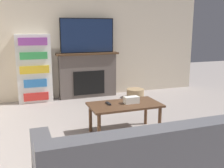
# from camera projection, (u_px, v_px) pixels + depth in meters

# --- Properties ---
(wall_back) EXTENTS (5.77, 0.06, 2.70)m
(wall_back) POSITION_uv_depth(u_px,v_px,m) (84.00, 37.00, 5.88)
(wall_back) COLOR beige
(wall_back) RESTS_ON ground_plane
(fireplace) EXTENTS (1.39, 0.28, 1.01)m
(fireplace) POSITION_uv_depth(u_px,v_px,m) (88.00, 75.00, 5.94)
(fireplace) COLOR #605651
(fireplace) RESTS_ON ground_plane
(tv) EXTENTS (1.20, 0.03, 0.75)m
(tv) POSITION_uv_depth(u_px,v_px,m) (87.00, 36.00, 5.74)
(tv) COLOR black
(tv) RESTS_ON fireplace
(coffee_table) EXTENTS (1.06, 0.57, 0.45)m
(coffee_table) POSITION_uv_depth(u_px,v_px,m) (125.00, 108.00, 3.89)
(coffee_table) COLOR brown
(coffee_table) RESTS_ON ground_plane
(tissue_box) EXTENTS (0.22, 0.12, 0.10)m
(tissue_box) POSITION_uv_depth(u_px,v_px,m) (131.00, 100.00, 3.90)
(tissue_box) COLOR white
(tissue_box) RESTS_ON coffee_table
(remote_control) EXTENTS (0.04, 0.15, 0.02)m
(remote_control) POSITION_uv_depth(u_px,v_px,m) (108.00, 103.00, 3.85)
(remote_control) COLOR black
(remote_control) RESTS_ON coffee_table
(bookshelf) EXTENTS (0.70, 0.29, 1.43)m
(bookshelf) POSITION_uv_depth(u_px,v_px,m) (34.00, 69.00, 5.49)
(bookshelf) COLOR white
(bookshelf) RESTS_ON ground_plane
(storage_basket) EXTENTS (0.39, 0.39, 0.20)m
(storage_basket) POSITION_uv_depth(u_px,v_px,m) (135.00, 93.00, 5.95)
(storage_basket) COLOR tan
(storage_basket) RESTS_ON ground_plane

